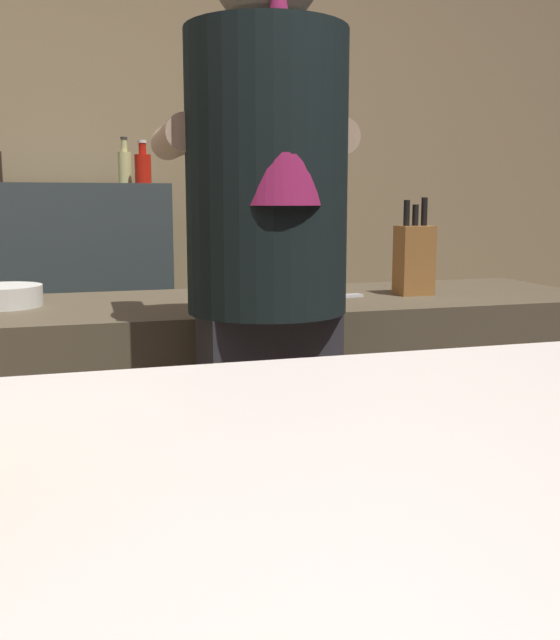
# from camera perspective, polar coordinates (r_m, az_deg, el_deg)

# --- Properties ---
(wall_back) EXTENTS (5.20, 0.10, 2.70)m
(wall_back) POSITION_cam_1_polar(r_m,az_deg,el_deg) (3.42, -15.19, 11.84)
(wall_back) COLOR #968059
(wall_back) RESTS_ON ground
(prep_counter) EXTENTS (2.10, 0.60, 0.90)m
(prep_counter) POSITION_cam_1_polar(r_m,az_deg,el_deg) (2.14, -3.38, -10.51)
(prep_counter) COLOR brown
(prep_counter) RESTS_ON ground
(back_shelf) EXTENTS (1.00, 0.36, 1.24)m
(back_shelf) POSITION_cam_1_polar(r_m,az_deg,el_deg) (3.18, -17.54, -1.21)
(back_shelf) COLOR #323D3D
(back_shelf) RESTS_ON ground
(bartender) EXTENTS (0.43, 0.51, 1.74)m
(bartender) POSITION_cam_1_polar(r_m,az_deg,el_deg) (1.57, -0.97, 3.23)
(bartender) COLOR #2C2B30
(bartender) RESTS_ON ground
(knife_block) EXTENTS (0.10, 0.08, 0.28)m
(knife_block) POSITION_cam_1_polar(r_m,az_deg,el_deg) (2.17, 10.38, 4.73)
(knife_block) COLOR #96622E
(knife_block) RESTS_ON prep_counter
(mixing_bowl) EXTENTS (0.20, 0.20, 0.05)m
(mixing_bowl) POSITION_cam_1_polar(r_m,az_deg,el_deg) (2.03, -20.74, 1.75)
(mixing_bowl) COLOR silver
(mixing_bowl) RESTS_ON prep_counter
(chefs_knife) EXTENTS (0.24, 0.08, 0.01)m
(chefs_knife) POSITION_cam_1_polar(r_m,az_deg,el_deg) (2.06, 3.48, 1.76)
(chefs_knife) COLOR silver
(chefs_knife) RESTS_ON prep_counter
(bottle_hot_sauce) EXTENTS (0.06, 0.06, 0.19)m
(bottle_hot_sauce) POSITION_cam_1_polar(r_m,az_deg,el_deg) (3.17, -11.97, 11.63)
(bottle_hot_sauce) COLOR #CCCE81
(bottle_hot_sauce) RESTS_ON back_shelf
(bottle_soy) EXTENTS (0.07, 0.07, 0.17)m
(bottle_soy) POSITION_cam_1_polar(r_m,az_deg,el_deg) (3.09, -10.61, 11.60)
(bottle_soy) COLOR red
(bottle_soy) RESTS_ON back_shelf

